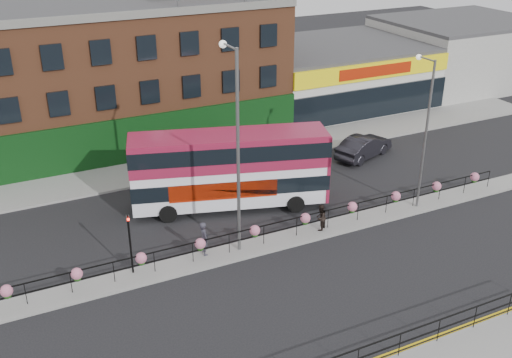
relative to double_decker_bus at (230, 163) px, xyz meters
name	(u,v)px	position (x,y,z in m)	size (l,w,h in m)	color
ground	(280,242)	(0.73, -4.95, -2.86)	(120.00, 120.00, 0.00)	black
north_pavement	(200,162)	(0.73, 7.05, -2.79)	(60.00, 4.00, 0.15)	gray
median	(280,241)	(0.73, -4.95, -2.79)	(60.00, 1.60, 0.15)	gray
yellow_line_inner	(392,352)	(0.73, -14.65, -2.86)	(60.00, 0.10, 0.01)	gold
yellow_line_outer	(394,355)	(0.73, -14.83, -2.86)	(60.00, 0.10, 0.01)	gold
brick_building	(109,71)	(-3.27, 15.01, 2.26)	(25.00, 12.21, 10.30)	brown
supermarket	(334,73)	(16.73, 14.95, -0.21)	(15.00, 12.25, 5.30)	silver
warehouse_east	(459,51)	(31.48, 15.05, 0.29)	(14.50, 12.00, 6.30)	#A3A29E
median_railing	(281,225)	(0.73, -4.95, -1.82)	(30.04, 0.56, 1.23)	black
south_railing	(358,355)	(-1.27, -15.05, -1.90)	(20.04, 0.05, 1.12)	black
double_decker_bus	(230,163)	(0.00, 0.00, 0.00)	(11.81, 5.86, 4.66)	white
car	(364,146)	(11.67, 2.89, -2.06)	(5.19, 3.33, 1.61)	black
pedestrian_a	(204,238)	(-3.48, -4.49, -1.79)	(0.46, 0.69, 1.84)	#2F2D39
pedestrian_b	(321,217)	(3.23, -4.96, -1.95)	(0.94, 0.90, 1.52)	black
lamp_column_west	(236,135)	(-1.67, -4.60, 3.59)	(0.38, 1.87, 10.64)	slate
lamp_column_east	(425,122)	(9.93, -4.84, 2.55)	(0.32, 1.56, 8.87)	slate
traffic_light_median	(129,231)	(-7.27, -4.56, -0.39)	(0.15, 0.28, 3.65)	black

